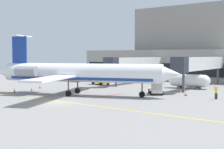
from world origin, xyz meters
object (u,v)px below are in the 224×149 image
fuel_tank (189,81)px  marshaller (216,93)px  belt_loader (99,80)px  regional_jet (77,73)px  pushback_tractor (78,78)px  baggage_tug (156,88)px

fuel_tank → marshaller: fuel_tank is taller
belt_loader → fuel_tank: (18.36, 4.01, 0.51)m
regional_jet → pushback_tractor: bearing=132.4°
pushback_tractor → fuel_tank: (26.56, 1.68, 0.51)m
baggage_tug → belt_loader: size_ratio=0.91×
baggage_tug → marshaller: (9.39, 0.49, -0.03)m
fuel_tank → baggage_tug: bearing=-94.0°
regional_jet → baggage_tug: (9.66, 7.90, -2.51)m
baggage_tug → belt_loader: 19.05m
pushback_tractor → belt_loader: bearing=-15.9°
regional_jet → belt_loader: 17.39m
regional_jet → baggage_tug: bearing=39.3°
belt_loader → regional_jet: bearing=-62.7°
belt_loader → marshaller: (26.95, -6.90, -0.02)m
baggage_tug → belt_loader: (-17.56, 7.39, -0.01)m
belt_loader → fuel_tank: 18.80m
regional_jet → pushback_tractor: 24.00m
regional_jet → belt_loader: (-7.90, 15.29, -2.52)m
baggage_tug → pushback_tractor: bearing=159.3°
fuel_tank → marshaller: bearing=-51.8°
marshaller → fuel_tank: bearing=128.2°
marshaller → belt_loader: bearing=165.6°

